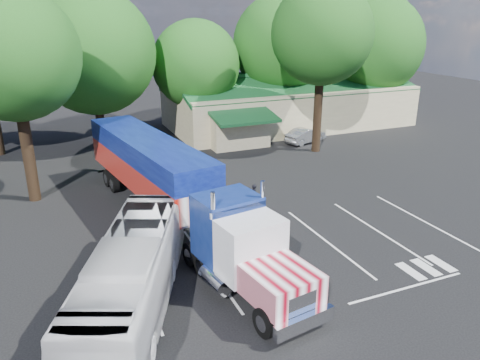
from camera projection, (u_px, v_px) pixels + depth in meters
name	position (u px, v px, depth m)	size (l,w,h in m)	color
ground	(226.00, 208.00, 28.02)	(120.00, 120.00, 0.00)	black
event_hall	(287.00, 104.00, 47.74)	(24.20, 14.12, 5.55)	#C1B690
tree_row_c	(93.00, 52.00, 37.46)	(10.00, 10.00, 13.05)	black
tree_row_d	(196.00, 65.00, 42.40)	(8.00, 8.00, 10.60)	black
tree_row_e	(282.00, 44.00, 45.63)	(9.60, 9.60, 12.90)	black
tree_row_f	(373.00, 46.00, 48.38)	(10.40, 10.40, 13.00)	black
tree_near_left	(12.00, 55.00, 26.35)	(7.60, 7.60, 12.65)	black
tree_near_right	(322.00, 34.00, 36.39)	(8.00, 8.00, 13.50)	black
semi_truck	(168.00, 180.00, 25.25)	(6.00, 21.50, 4.47)	black
woman	(255.00, 196.00, 27.82)	(0.56, 0.37, 1.53)	black
bicycle	(247.00, 191.00, 29.39)	(0.63, 1.80, 0.95)	black
tour_bus	(132.00, 276.00, 17.99)	(2.59, 11.06, 3.08)	silver
silver_sedan	(306.00, 135.00, 41.78)	(1.43, 4.10, 1.35)	#AFB2B7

